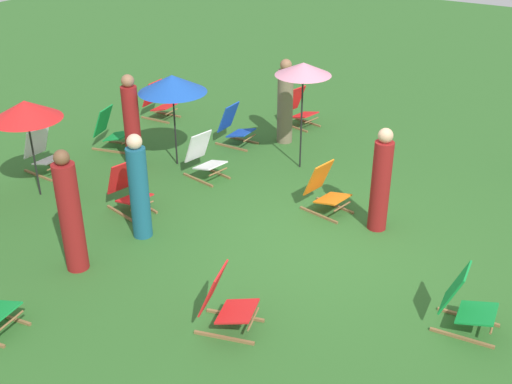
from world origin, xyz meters
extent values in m
plane|color=#2D6026|center=(0.00, 0.00, 0.00)|extent=(40.00, 40.00, 0.00)
cube|color=olive|center=(0.72, 5.11, 0.02)|extent=(0.23, 0.74, 0.04)
cube|color=olive|center=(1.15, 5.22, 0.02)|extent=(0.23, 0.74, 0.04)
cube|color=#148C38|center=(0.96, 5.07, 0.27)|extent=(0.57, 0.54, 0.13)
cube|color=#148C38|center=(0.88, 5.36, 0.55)|extent=(0.53, 0.36, 0.57)
cylinder|color=olive|center=(1.01, 4.87, 0.20)|extent=(0.43, 0.14, 0.03)
cube|color=olive|center=(-1.05, 3.14, 0.02)|extent=(0.20, 0.75, 0.04)
cube|color=olive|center=(-0.62, 3.04, 0.02)|extent=(0.20, 0.75, 0.04)
cube|color=red|center=(-0.85, 2.99, 0.27)|extent=(0.56, 0.53, 0.13)
cube|color=red|center=(-0.79, 3.28, 0.55)|extent=(0.52, 0.34, 0.57)
cylinder|color=olive|center=(-0.90, 2.80, 0.20)|extent=(0.44, 0.12, 0.03)
cube|color=olive|center=(2.18, 3.17, 0.02)|extent=(0.05, 0.76, 0.04)
cube|color=olive|center=(2.62, 3.18, 0.02)|extent=(0.05, 0.76, 0.04)
cube|color=#1947B7|center=(2.40, 3.08, 0.27)|extent=(0.49, 0.44, 0.13)
cube|color=#1947B7|center=(2.39, 3.38, 0.55)|extent=(0.49, 0.26, 0.57)
cylinder|color=olive|center=(2.40, 2.88, 0.20)|extent=(0.44, 0.04, 0.03)
cube|color=olive|center=(-2.63, -0.01, 0.02)|extent=(0.25, 0.74, 0.04)
cube|color=olive|center=(-2.20, 0.11, 0.02)|extent=(0.25, 0.74, 0.04)
cube|color=red|center=(-2.39, -0.04, 0.27)|extent=(0.58, 0.55, 0.13)
cube|color=red|center=(-2.47, 0.24, 0.55)|extent=(0.53, 0.37, 0.57)
cylinder|color=olive|center=(-2.33, -0.24, 0.20)|extent=(0.43, 0.15, 0.03)
cube|color=olive|center=(-3.76, 2.52, 0.02)|extent=(0.15, 0.76, 0.04)
cylinder|color=olive|center=(-3.93, 2.19, 0.20)|extent=(0.44, 0.09, 0.03)
cube|color=olive|center=(0.62, 2.83, 0.02)|extent=(0.17, 0.75, 0.04)
cube|color=olive|center=(1.06, 2.75, 0.02)|extent=(0.17, 0.75, 0.04)
cube|color=white|center=(0.82, 2.70, 0.27)|extent=(0.55, 0.51, 0.13)
cube|color=white|center=(0.87, 2.99, 0.55)|extent=(0.52, 0.33, 0.57)
cylinder|color=olive|center=(0.79, 2.50, 0.20)|extent=(0.44, 0.11, 0.03)
cube|color=olive|center=(3.80, 2.63, 0.02)|extent=(0.19, 0.75, 0.04)
cube|color=olive|center=(4.23, 2.55, 0.02)|extent=(0.19, 0.75, 0.04)
cube|color=red|center=(3.99, 2.49, 0.27)|extent=(0.56, 0.52, 0.13)
cube|color=red|center=(4.05, 2.79, 0.55)|extent=(0.52, 0.34, 0.57)
cylinder|color=olive|center=(3.95, 2.30, 0.20)|extent=(0.44, 0.12, 0.03)
cube|color=olive|center=(2.52, 5.46, 0.02)|extent=(0.08, 0.76, 0.04)
cube|color=olive|center=(2.96, 5.48, 0.02)|extent=(0.08, 0.76, 0.04)
cube|color=red|center=(2.75, 5.37, 0.27)|extent=(0.50, 0.46, 0.13)
cube|color=red|center=(2.73, 5.67, 0.55)|extent=(0.49, 0.27, 0.57)
cylinder|color=olive|center=(2.76, 5.17, 0.20)|extent=(0.44, 0.05, 0.03)
cube|color=olive|center=(-1.10, -2.42, 0.02)|extent=(0.11, 0.76, 0.04)
cube|color=olive|center=(-0.67, -2.37, 0.02)|extent=(0.11, 0.76, 0.04)
cube|color=#148C38|center=(-0.88, -2.50, 0.27)|extent=(0.52, 0.48, 0.13)
cube|color=#148C38|center=(-0.91, -2.20, 0.55)|extent=(0.50, 0.29, 0.57)
cylinder|color=olive|center=(-0.85, -2.70, 0.20)|extent=(0.44, 0.07, 0.03)
cube|color=olive|center=(0.64, 0.41, 0.02)|extent=(0.18, 0.75, 0.04)
cube|color=olive|center=(1.08, 0.33, 0.02)|extent=(0.18, 0.75, 0.04)
cube|color=orange|center=(0.84, 0.27, 0.27)|extent=(0.55, 0.51, 0.13)
cube|color=orange|center=(0.90, 0.56, 0.55)|extent=(0.52, 0.33, 0.57)
cylinder|color=olive|center=(0.80, 0.07, 0.20)|extent=(0.44, 0.11, 0.03)
cube|color=olive|center=(-0.79, 5.42, 0.02)|extent=(0.07, 0.76, 0.04)
cube|color=olive|center=(-0.35, 5.40, 0.02)|extent=(0.07, 0.76, 0.04)
cube|color=white|center=(-0.57, 5.31, 0.27)|extent=(0.50, 0.45, 0.13)
cube|color=white|center=(-0.56, 5.61, 0.55)|extent=(0.49, 0.27, 0.57)
cylinder|color=olive|center=(-0.58, 5.11, 0.20)|extent=(0.44, 0.05, 0.03)
cylinder|color=black|center=(2.13, 1.57, 0.99)|extent=(0.03, 0.03, 1.98)
cone|color=pink|center=(2.13, 1.57, 1.89)|extent=(1.00, 1.00, 0.22)
cylinder|color=black|center=(1.00, 3.61, 0.85)|extent=(0.03, 0.03, 1.71)
cone|color=#194CB2|center=(1.00, 3.61, 1.58)|extent=(1.25, 1.25, 0.32)
cylinder|color=black|center=(-1.25, 4.82, 0.83)|extent=(0.03, 0.03, 1.67)
cone|color=red|center=(-1.25, 4.82, 1.54)|extent=(1.16, 1.16, 0.31)
cylinder|color=maroon|center=(0.52, 4.23, 0.77)|extent=(0.41, 0.41, 1.55)
sphere|color=#936647|center=(0.52, 4.23, 1.65)|extent=(0.23, 0.23, 0.23)
cylinder|color=maroon|center=(-2.48, 2.60, 0.80)|extent=(0.42, 0.42, 1.61)
sphere|color=brown|center=(-2.48, 2.60, 1.70)|extent=(0.21, 0.21, 0.21)
cylinder|color=maroon|center=(0.80, -0.53, 0.73)|extent=(0.41, 0.41, 1.45)
sphere|color=tan|center=(0.80, -0.53, 1.56)|extent=(0.23, 0.23, 0.23)
cylinder|color=#72664C|center=(3.04, 2.44, 0.75)|extent=(0.45, 0.45, 1.50)
sphere|color=#936647|center=(3.04, 2.44, 1.61)|extent=(0.23, 0.23, 0.23)
cylinder|color=#195972|center=(-1.33, 2.41, 0.73)|extent=(0.31, 0.31, 1.45)
sphere|color=beige|center=(-1.33, 2.41, 1.55)|extent=(0.23, 0.23, 0.23)
camera|label=1|loc=(-7.39, -3.48, 5.04)|focal=44.14mm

